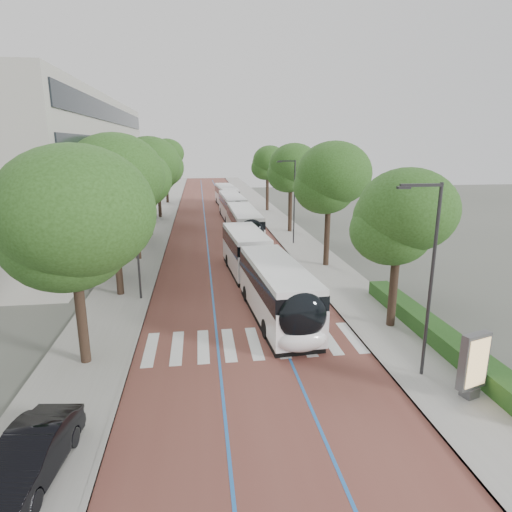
{
  "coord_description": "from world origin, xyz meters",
  "views": [
    {
      "loc": [
        -2.26,
        -18.14,
        9.47
      ],
      "look_at": [
        1.33,
        8.8,
        2.4
      ],
      "focal_mm": 30.0,
      "sensor_mm": 36.0,
      "label": 1
    }
  ],
  "objects": [
    {
      "name": "bus_queued_1",
      "position": [
        2.02,
        37.01,
        1.62
      ],
      "size": [
        2.93,
        12.47,
        3.2
      ],
      "rotation": [
        0.0,
        0.0,
        0.03
      ],
      "color": "white",
      "rests_on": "ground"
    },
    {
      "name": "kerb_right",
      "position": [
        5.6,
        40.0,
        0.06
      ],
      "size": [
        0.2,
        140.0,
        0.14
      ],
      "primitive_type": "cube",
      "color": "gray",
      "rests_on": "ground"
    },
    {
      "name": "bus_queued_2",
      "position": [
        2.1,
        49.38,
        1.62
      ],
      "size": [
        3.21,
        12.52,
        3.2
      ],
      "rotation": [
        0.0,
        0.0,
        0.06
      ],
      "color": "white",
      "rests_on": "ground"
    },
    {
      "name": "road",
      "position": [
        0.0,
        40.0,
        0.01
      ],
      "size": [
        11.0,
        140.0,
        0.02
      ],
      "primitive_type": "cube",
      "color": "brown",
      "rests_on": "ground"
    },
    {
      "name": "lamp_post_left",
      "position": [
        -6.1,
        8.0,
        4.12
      ],
      "size": [
        0.14,
        0.14,
        8.0
      ],
      "primitive_type": "cylinder",
      "color": "#2B2B2D",
      "rests_on": "sidewalk_left"
    },
    {
      "name": "office_building",
      "position": [
        -19.47,
        28.0,
        7.0
      ],
      "size": [
        18.11,
        40.0,
        14.0
      ],
      "color": "#ABA89F",
      "rests_on": "ground"
    },
    {
      "name": "sidewalk_left",
      "position": [
        -7.5,
        40.0,
        0.06
      ],
      "size": [
        4.0,
        140.0,
        0.12
      ],
      "primitive_type": "cube",
      "color": "gray",
      "rests_on": "ground"
    },
    {
      "name": "parked_car",
      "position": [
        -7.3,
        -6.97,
        0.83
      ],
      "size": [
        2.02,
        4.48,
        1.43
      ],
      "primitive_type": "imported",
      "rotation": [
        0.0,
        0.0,
        -0.12
      ],
      "color": "black",
      "rests_on": "sidewalk_left"
    },
    {
      "name": "trees_left",
      "position": [
        -7.5,
        23.84,
        6.65
      ],
      "size": [
        6.4,
        60.96,
        9.91
      ],
      "color": "black",
      "rests_on": "ground"
    },
    {
      "name": "lane_line_left",
      "position": [
        -1.6,
        40.0,
        0.02
      ],
      "size": [
        0.12,
        126.0,
        0.01
      ],
      "primitive_type": "cube",
      "color": "#2261AE",
      "rests_on": "road"
    },
    {
      "name": "bus_queued_0",
      "position": [
        2.19,
        24.19,
        1.62
      ],
      "size": [
        2.67,
        12.43,
        3.2
      ],
      "rotation": [
        0.0,
        0.0,
        0.01
      ],
      "color": "white",
      "rests_on": "ground"
    },
    {
      "name": "lead_bus",
      "position": [
        1.55,
        7.7,
        1.63
      ],
      "size": [
        3.85,
        18.53,
        3.2
      ],
      "rotation": [
        0.0,
        0.0,
        0.07
      ],
      "color": "black",
      "rests_on": "ground"
    },
    {
      "name": "streetlight_near",
      "position": [
        6.62,
        -3.0,
        4.82
      ],
      "size": [
        1.82,
        0.2,
        8.0
      ],
      "color": "#2B2B2D",
      "rests_on": "sidewalk_right"
    },
    {
      "name": "sidewalk_right",
      "position": [
        7.5,
        40.0,
        0.06
      ],
      "size": [
        4.0,
        140.0,
        0.12
      ],
      "primitive_type": "cube",
      "color": "gray",
      "rests_on": "ground"
    },
    {
      "name": "streetlight_far",
      "position": [
        6.62,
        22.0,
        4.82
      ],
      "size": [
        1.82,
        0.2,
        8.0
      ],
      "color": "#2B2B2D",
      "rests_on": "sidewalk_right"
    },
    {
      "name": "trees_right",
      "position": [
        7.7,
        21.24,
        6.55
      ],
      "size": [
        5.69,
        46.89,
        9.21
      ],
      "color": "black",
      "rests_on": "ground"
    },
    {
      "name": "lane_line_right",
      "position": [
        1.6,
        40.0,
        0.02
      ],
      "size": [
        0.12,
        126.0,
        0.01
      ],
      "primitive_type": "cube",
      "color": "#2261AE",
      "rests_on": "road"
    },
    {
      "name": "kerb_left",
      "position": [
        -5.6,
        40.0,
        0.06
      ],
      "size": [
        0.2,
        140.0,
        0.14
      ],
      "primitive_type": "cube",
      "color": "gray",
      "rests_on": "ground"
    },
    {
      "name": "ground",
      "position": [
        0.0,
        0.0,
        0.0
      ],
      "size": [
        160.0,
        160.0,
        0.0
      ],
      "primitive_type": "plane",
      "color": "#51544C",
      "rests_on": "ground"
    },
    {
      "name": "hedge",
      "position": [
        9.1,
        0.0,
        0.52
      ],
      "size": [
        1.2,
        14.0,
        0.8
      ],
      "primitive_type": "cube",
      "color": "#1D4417",
      "rests_on": "sidewalk_right"
    },
    {
      "name": "ad_panel",
      "position": [
        7.77,
        -4.82,
        1.49
      ],
      "size": [
        1.3,
        0.7,
        2.61
      ],
      "rotation": [
        0.0,
        0.0,
        0.31
      ],
      "color": "#59595B",
      "rests_on": "sidewalk_right"
    },
    {
      "name": "zebra_crossing",
      "position": [
        0.2,
        1.0,
        0.03
      ],
      "size": [
        10.55,
        3.6,
        0.01
      ],
      "color": "silver",
      "rests_on": "ground"
    }
  ]
}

